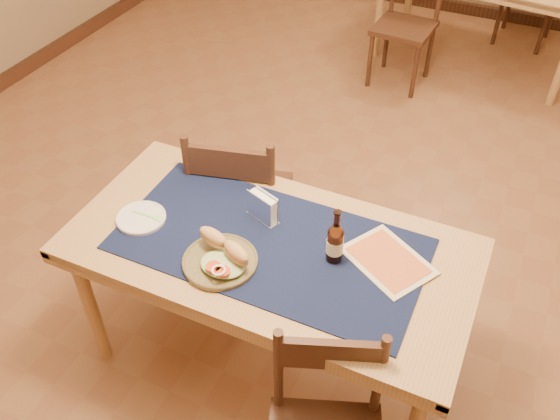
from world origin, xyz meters
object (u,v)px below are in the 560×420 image
at_px(chair_main_far, 240,200).
at_px(napkin_holder, 263,207).
at_px(sandwich_plate, 222,258).
at_px(beer_bottle, 335,242).
at_px(main_table, 270,259).

distance_m(chair_main_far, napkin_holder, 0.54).
bearing_deg(sandwich_plate, chair_main_far, 112.78).
height_order(chair_main_far, beer_bottle, beer_bottle).
height_order(main_table, napkin_holder, napkin_holder).
xyz_separation_m(main_table, napkin_holder, (-0.09, 0.12, 0.15)).
distance_m(chair_main_far, beer_bottle, 0.84).
relative_size(chair_main_far, napkin_holder, 6.28).
xyz_separation_m(main_table, chair_main_far, (-0.38, 0.45, -0.17)).
height_order(chair_main_far, sandwich_plate, chair_main_far).
distance_m(main_table, sandwich_plate, 0.24).
xyz_separation_m(chair_main_far, napkin_holder, (0.29, -0.32, 0.32)).
relative_size(beer_bottle, napkin_holder, 1.60).
bearing_deg(chair_main_far, beer_bottle, -33.43).
relative_size(main_table, beer_bottle, 6.62).
bearing_deg(sandwich_plate, napkin_holder, 84.23).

